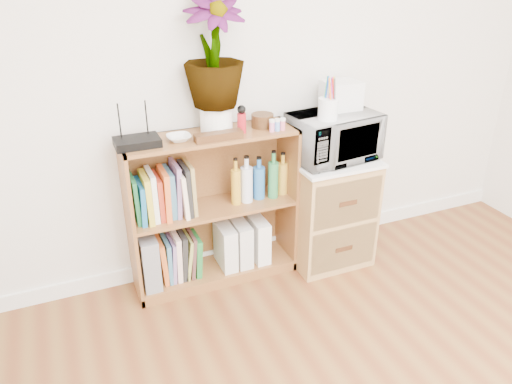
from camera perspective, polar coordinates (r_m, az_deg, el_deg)
skirting_board at (r=3.42m, az=0.20°, el=-6.19°), size 4.00×0.02×0.10m
bookshelf at (r=2.99m, az=-4.93°, el=-2.02°), size 1.00×0.30×0.95m
wicker_unit at (r=3.27m, az=8.16°, el=-2.10°), size 0.50×0.45×0.70m
microwave at (r=3.05m, az=8.87°, el=6.29°), size 0.55×0.40×0.28m
pen_cup at (r=2.88m, az=8.24°, el=9.37°), size 0.11×0.11×0.12m
small_appliance at (r=3.09m, az=9.69°, el=10.87°), size 0.21×0.18×0.17m
router at (r=2.69m, az=-13.44°, el=5.58°), size 0.23×0.16×0.04m
white_bowl at (r=2.72m, az=-8.81°, el=6.13°), size 0.13×0.13×0.03m
plant_pot at (r=2.81m, az=-4.56°, el=8.30°), size 0.18×0.18×0.15m
potted_plant at (r=2.71m, az=-4.85°, el=15.72°), size 0.33×0.33×0.59m
trinket_box at (r=2.71m, az=-4.30°, el=6.39°), size 0.26×0.07×0.04m
kokeshi_doll at (r=2.80m, az=-1.65°, el=7.89°), size 0.05×0.05×0.11m
wooden_bowl at (r=2.90m, az=0.74°, el=8.19°), size 0.13×0.13×0.08m
paint_jars at (r=2.84m, az=2.44°, el=7.53°), size 0.11×0.04×0.05m
file_box at (r=3.04m, az=-12.26°, el=-7.43°), size 0.10×0.26×0.33m
magazine_holder_left at (r=3.13m, az=-3.52°, el=-6.14°), size 0.09×0.22×0.28m
magazine_holder_mid at (r=3.16m, az=-1.77°, el=-5.75°), size 0.09×0.23×0.28m
magazine_holder_right at (r=3.20m, az=0.22°, el=-5.32°), size 0.09×0.23×0.28m
cookbooks at (r=2.85m, az=-10.52°, el=-0.18°), size 0.34×0.20×0.31m
liquor_bottles at (r=3.01m, az=0.29°, el=1.72°), size 0.38×0.07×0.29m
lower_books at (r=3.08m, az=-8.84°, el=-7.21°), size 0.26×0.19×0.29m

